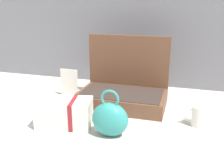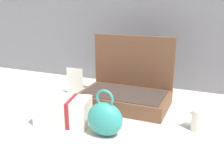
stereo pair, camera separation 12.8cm
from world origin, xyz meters
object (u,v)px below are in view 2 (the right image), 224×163
at_px(open_suitcase, 126,90).
at_px(info_card_left, 75,82).
at_px(teal_pouch_handbag, 105,119).
at_px(coffee_mug, 199,120).
at_px(cream_toiletry_bag, 64,111).

height_order(open_suitcase, info_card_left, open_suitcase).
relative_size(open_suitcase, teal_pouch_handbag, 2.29).
bearing_deg(coffee_mug, info_card_left, 165.96).
bearing_deg(teal_pouch_handbag, open_suitcase, 95.44).
bearing_deg(teal_pouch_handbag, coffee_mug, 29.06).
bearing_deg(coffee_mug, open_suitcase, 157.21).
bearing_deg(open_suitcase, cream_toiletry_bag, -119.65).
bearing_deg(teal_pouch_handbag, cream_toiletry_bag, 171.17).
xyz_separation_m(open_suitcase, cream_toiletry_bag, (-0.20, -0.35, -0.02)).
height_order(open_suitcase, coffee_mug, open_suitcase).
distance_m(cream_toiletry_bag, info_card_left, 0.40).
height_order(teal_pouch_handbag, coffee_mug, teal_pouch_handbag).
height_order(teal_pouch_handbag, info_card_left, teal_pouch_handbag).
distance_m(teal_pouch_handbag, cream_toiletry_bag, 0.24).
height_order(teal_pouch_handbag, cream_toiletry_bag, teal_pouch_handbag).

